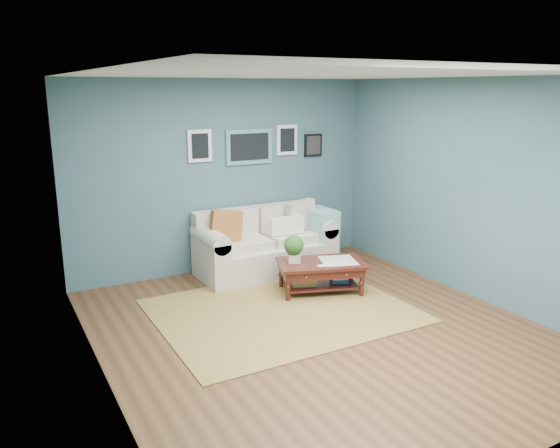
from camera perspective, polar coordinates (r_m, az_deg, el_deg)
room_shell at (r=5.69m, az=4.12°, el=1.72°), size 5.00×5.02×2.70m
area_rug at (r=6.54m, az=0.21°, el=-9.03°), size 2.88×2.30×0.01m
loveseat at (r=7.79m, az=-1.09°, el=-2.04°), size 1.96×0.89×1.01m
coffee_table at (r=7.02m, az=3.81°, el=-4.52°), size 1.24×0.96×0.76m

